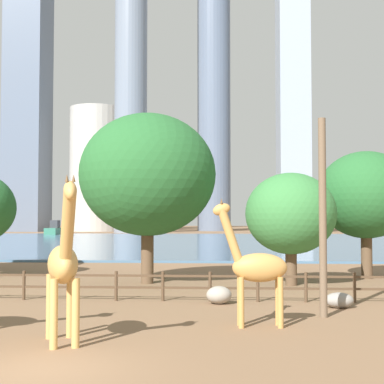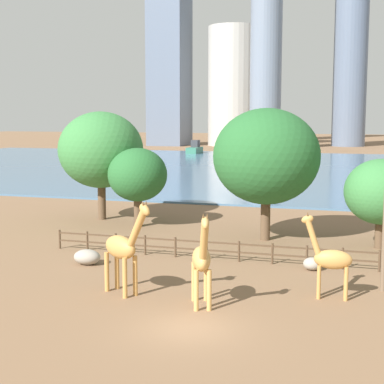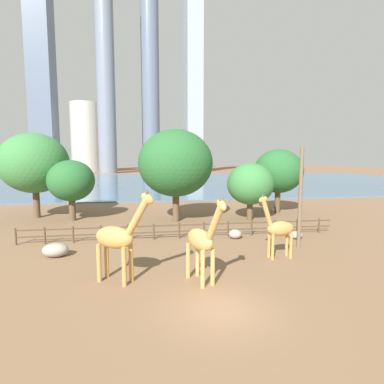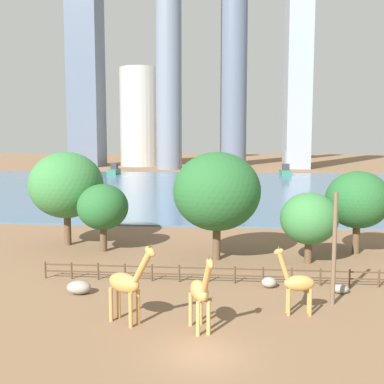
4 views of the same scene
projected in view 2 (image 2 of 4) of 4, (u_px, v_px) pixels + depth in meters
ground_plane at (327, 169)px, 100.95m from camera, size 400.00×400.00×0.00m
harbor_water at (326, 170)px, 98.09m from camera, size 180.00×86.00×0.20m
giraffe_tall at (202, 260)px, 27.62m from camera, size 1.79×3.38×4.80m
giraffe_companion at (123, 248)px, 29.59m from camera, size 3.43×2.40×5.03m
giraffe_young at (330, 259)px, 29.00m from camera, size 2.60×0.87×4.32m
boulder_by_pole at (87, 257)px, 35.82m from camera, size 1.68×1.24×0.93m
boulder_small at (312, 264)px, 34.53m from camera, size 1.08×1.01×0.75m
enclosure_fence at (243, 250)px, 36.41m from camera, size 26.12×0.14×1.30m
tree_left_large at (266, 157)px, 42.25m from camera, size 7.70×7.70×9.58m
tree_center_broad at (138, 175)px, 47.68m from camera, size 4.84×4.84×6.45m
tree_left_small at (101, 150)px, 50.83m from camera, size 7.34×7.34×9.40m
tree_right_small at (381, 192)px, 39.78m from camera, size 4.96×4.96×6.15m
boat_sailboat at (195, 149)px, 140.34m from camera, size 2.76×7.08×3.08m
skyline_block_right at (234, 87)px, 178.00m from camera, size 15.63×15.63×35.64m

